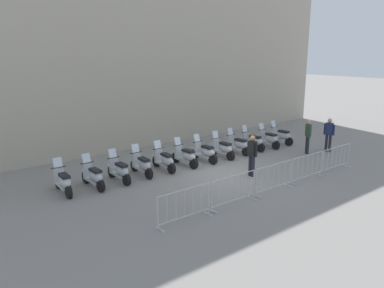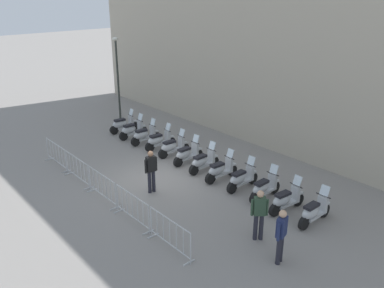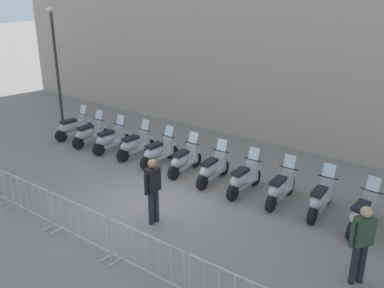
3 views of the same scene
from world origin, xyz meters
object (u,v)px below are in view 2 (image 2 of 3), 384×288
(motorcycle_5, at_px, (187,154))
(officer_by_barriers, at_px, (259,212))
(motorcycle_0, at_px, (123,124))
(motorcycle_10, at_px, (286,200))
(motorcycle_8, at_px, (241,179))
(barrier_segment_1, at_px, (77,169))
(motorcycle_4, at_px, (172,147))
(motorcycle_3, at_px, (159,141))
(motorcycle_9, at_px, (264,188))
(barrier_segment_3, at_px, (132,208))
(officer_near_row_end, at_px, (281,233))
(barrier_segment_0, at_px, (56,155))
(officer_mid_plaza, at_px, (151,169))
(motorcycle_6, at_px, (203,162))
(motorcycle_1, at_px, (132,130))
(motorcycle_7, at_px, (220,170))
(street_lamp, at_px, (117,70))
(motorcycle_11, at_px, (314,212))
(barrier_segment_2, at_px, (102,187))
(motorcycle_2, at_px, (144,135))
(barrier_segment_4, at_px, (170,235))

(motorcycle_5, xyz_separation_m, officer_by_barriers, (6.00, -2.37, 0.53))
(motorcycle_0, xyz_separation_m, motorcycle_10, (11.12, -0.55, 0.00))
(motorcycle_8, distance_m, barrier_segment_1, 6.69)
(motorcycle_4, distance_m, officer_by_barriers, 7.54)
(motorcycle_3, bearing_deg, motorcycle_0, 178.11)
(motorcycle_9, bearing_deg, barrier_segment_1, -144.31)
(motorcycle_0, relative_size, barrier_segment_3, 0.87)
(officer_near_row_end, bearing_deg, barrier_segment_0, -171.64)
(motorcycle_3, xyz_separation_m, motorcycle_9, (6.68, -0.26, 0.00))
(motorcycle_5, height_order, officer_mid_plaza, officer_mid_plaza)
(motorcycle_5, bearing_deg, motorcycle_10, -2.96)
(motorcycle_6, bearing_deg, motorcycle_1, 178.21)
(motorcycle_6, height_order, barrier_segment_1, motorcycle_6)
(officer_by_barriers, bearing_deg, barrier_segment_3, -146.87)
(motorcycle_4, height_order, motorcycle_5, same)
(barrier_segment_3, relative_size, officer_by_barriers, 1.15)
(officer_by_barriers, bearing_deg, barrier_segment_1, -164.34)
(motorcycle_5, distance_m, motorcycle_7, 2.22)
(street_lamp, height_order, officer_near_row_end, street_lamp)
(motorcycle_4, xyz_separation_m, motorcycle_7, (3.34, -0.24, 0.00))
(motorcycle_4, distance_m, motorcycle_8, 4.46)
(motorcycle_8, bearing_deg, motorcycle_0, 177.58)
(motorcycle_11, relative_size, barrier_segment_0, 0.87)
(barrier_segment_0, distance_m, officer_by_barriers, 9.99)
(barrier_segment_2, bearing_deg, motorcycle_0, 140.68)
(motorcycle_5, distance_m, motorcycle_11, 6.67)
(motorcycle_0, relative_size, street_lamp, 0.36)
(motorcycle_7, height_order, motorcycle_9, same)
(motorcycle_8, height_order, motorcycle_10, same)
(motorcycle_8, xyz_separation_m, officer_mid_plaza, (-2.19, -2.77, 0.53))
(street_lamp, height_order, officer_mid_plaza, street_lamp)
(barrier_segment_2, bearing_deg, motorcycle_11, 34.57)
(motorcycle_9, bearing_deg, motorcycle_8, -179.79)
(motorcycle_0, height_order, officer_mid_plaza, officer_mid_plaza)
(motorcycle_3, bearing_deg, barrier_segment_0, -108.51)
(motorcycle_2, xyz_separation_m, motorcycle_11, (10.01, -0.35, 0.00))
(motorcycle_5, distance_m, barrier_segment_3, 5.29)
(motorcycle_5, distance_m, barrier_segment_1, 4.83)
(motorcycle_8, xyz_separation_m, barrier_segment_3, (-0.89, -4.57, 0.07))
(barrier_segment_4, bearing_deg, motorcycle_1, 151.53)
(motorcycle_7, relative_size, officer_mid_plaza, 1.00)
(motorcycle_7, xyz_separation_m, officer_near_row_end, (4.94, -2.69, 0.53))
(motorcycle_9, xyz_separation_m, barrier_segment_0, (-8.22, -4.34, 0.07))
(barrier_segment_0, height_order, barrier_segment_3, same)
(motorcycle_2, xyz_separation_m, barrier_segment_4, (7.86, -4.84, 0.07))
(street_lamp, distance_m, officer_by_barriers, 14.50)
(motorcycle_2, xyz_separation_m, motorcycle_3, (1.11, 0.07, 0.00))
(motorcycle_6, relative_size, barrier_segment_2, 0.87)
(motorcycle_10, relative_size, officer_near_row_end, 1.00)
(motorcycle_6, height_order, barrier_segment_0, motorcycle_6)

